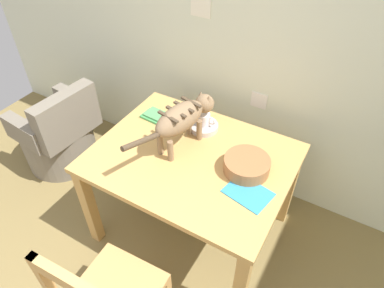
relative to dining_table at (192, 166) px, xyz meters
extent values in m
cube|color=silver|center=(-0.02, 0.72, 0.60)|extent=(4.98, 0.10, 2.50)
cube|color=white|center=(0.16, 0.67, 0.16)|extent=(0.12, 0.01, 0.12)
cube|color=white|center=(-0.32, 0.67, 0.73)|extent=(0.15, 0.01, 0.15)
cube|color=tan|center=(0.00, 0.00, 0.07)|extent=(1.20, 0.94, 0.03)
cube|color=tan|center=(0.00, 0.00, 0.02)|extent=(1.12, 0.86, 0.07)
cube|color=tan|center=(-0.55, -0.42, -0.30)|extent=(0.07, 0.07, 0.70)
cube|color=tan|center=(0.55, -0.42, -0.30)|extent=(0.07, 0.07, 0.70)
cube|color=tan|center=(-0.55, 0.42, -0.30)|extent=(0.07, 0.07, 0.70)
cube|color=tan|center=(0.55, 0.42, -0.30)|extent=(0.07, 0.07, 0.70)
ellipsoid|color=#85694B|center=(-0.11, 0.05, 0.31)|extent=(0.23, 0.40, 0.17)
cube|color=#493929|center=(-0.13, -0.04, 0.37)|extent=(0.15, 0.05, 0.01)
cube|color=#493929|center=(-0.12, 0.02, 0.37)|extent=(0.15, 0.05, 0.01)
cube|color=#493929|center=(-0.10, 0.08, 0.37)|extent=(0.15, 0.05, 0.01)
cube|color=#493929|center=(-0.09, 0.15, 0.37)|extent=(0.15, 0.05, 0.01)
cylinder|color=#85694B|center=(-0.13, 0.18, 0.16)|extent=(0.04, 0.04, 0.15)
cylinder|color=#85694B|center=(-0.04, 0.16, 0.16)|extent=(0.04, 0.04, 0.15)
cylinder|color=#85694B|center=(-0.18, -0.07, 0.16)|extent=(0.04, 0.04, 0.15)
cylinder|color=#85694B|center=(-0.10, -0.09, 0.16)|extent=(0.04, 0.04, 0.15)
sphere|color=#85694B|center=(-0.06, 0.27, 0.29)|extent=(0.12, 0.12, 0.12)
cone|color=#85694B|center=(-0.10, 0.28, 0.35)|extent=(0.04, 0.04, 0.05)
cone|color=#85694B|center=(-0.03, 0.26, 0.35)|extent=(0.04, 0.04, 0.05)
cylinder|color=#493929|center=(-0.17, -0.25, 0.32)|extent=(0.09, 0.26, 0.09)
cylinder|color=#BEB3B0|center=(-0.06, 0.27, 0.11)|extent=(0.19, 0.19, 0.04)
cylinder|color=white|center=(-0.06, 0.27, 0.17)|extent=(0.08, 0.08, 0.09)
torus|color=white|center=(-0.01, 0.27, 0.17)|extent=(0.06, 0.01, 0.06)
cube|color=teal|center=(0.41, -0.10, 0.09)|extent=(0.28, 0.23, 0.01)
cube|color=#469D57|center=(-0.43, 0.20, 0.10)|extent=(0.16, 0.12, 0.02)
cube|color=#53965C|center=(-0.41, 0.22, 0.11)|extent=(0.16, 0.12, 0.01)
cylinder|color=#9A643C|center=(0.34, 0.05, 0.13)|extent=(0.27, 0.27, 0.09)
cylinder|color=#452D1B|center=(0.34, 0.05, 0.14)|extent=(0.22, 0.22, 0.07)
cube|color=tan|center=(0.02, -1.00, 0.24)|extent=(0.42, 0.06, 0.08)
cube|color=tan|center=(-0.17, -1.01, 0.04)|extent=(0.04, 0.04, 0.48)
cube|color=tan|center=(-0.19, -0.63, -0.44)|extent=(0.04, 0.04, 0.41)
cylinder|color=slate|center=(-1.37, 0.06, -0.46)|extent=(0.60, 0.60, 0.38)
cube|color=slate|center=(-1.14, 0.03, -0.07)|extent=(0.17, 0.55, 0.40)
cube|color=slate|center=(-1.40, -0.19, -0.17)|extent=(0.43, 0.14, 0.20)
cube|color=slate|center=(-1.35, 0.30, -0.17)|extent=(0.43, 0.14, 0.20)
camera|label=1|loc=(0.76, -1.32, 1.56)|focal=32.31mm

